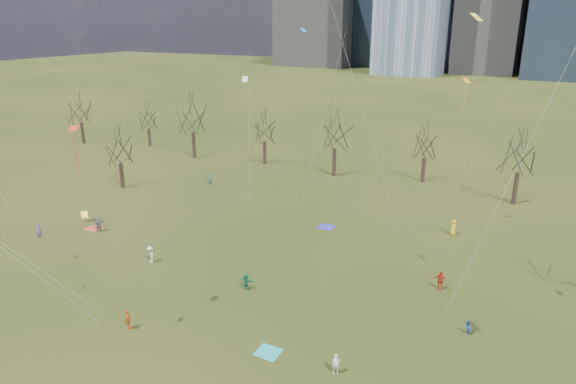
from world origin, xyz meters
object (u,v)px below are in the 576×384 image
at_px(blanket_teal, 268,352).
at_px(blanket_crimson, 94,228).
at_px(blanket_navy, 326,227).
at_px(person_1, 336,364).
at_px(person_4, 128,320).

distance_m(blanket_teal, blanket_crimson, 29.21).
relative_size(blanket_navy, blanket_crimson, 1.00).
height_order(blanket_crimson, person_1, person_1).
relative_size(person_1, person_4, 0.93).
distance_m(blanket_teal, person_4, 10.63).
height_order(blanket_teal, blanket_navy, same).
relative_size(blanket_teal, person_4, 1.07).
distance_m(blanket_crimson, person_4, 21.07).
bearing_deg(person_4, blanket_teal, -128.59).
bearing_deg(blanket_crimson, person_4, -36.37).
distance_m(blanket_navy, person_4, 24.86).
distance_m(blanket_crimson, person_1, 33.81).
height_order(blanket_navy, person_1, person_1).
bearing_deg(person_1, blanket_teal, 152.03).
relative_size(blanket_crimson, person_4, 1.07).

